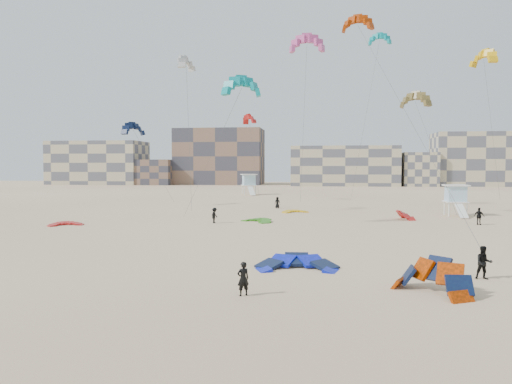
# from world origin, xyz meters

# --- Properties ---
(ground) EXTENTS (320.00, 320.00, 0.00)m
(ground) POSITION_xyz_m (0.00, 0.00, 0.00)
(ground) COLOR beige
(ground) RESTS_ON ground
(kite_ground_blue) EXTENTS (5.27, 5.52, 2.77)m
(kite_ground_blue) POSITION_xyz_m (2.13, 3.17, 0.00)
(kite_ground_blue) COLOR #161DE5
(kite_ground_blue) RESTS_ON ground
(kite_ground_orange) EXTENTS (5.70, 5.70, 4.01)m
(kite_ground_orange) POSITION_xyz_m (8.81, -1.60, 0.00)
(kite_ground_orange) COLOR #ED3D00
(kite_ground_orange) RESTS_ON ground
(kite_ground_red) EXTENTS (4.34, 4.41, 0.99)m
(kite_ground_red) POSITION_xyz_m (-22.59, 21.71, 0.00)
(kite_ground_red) COLOR red
(kite_ground_red) RESTS_ON ground
(kite_ground_green) EXTENTS (5.07, 5.10, 1.08)m
(kite_ground_green) POSITION_xyz_m (-3.45, 27.56, 0.00)
(kite_ground_green) COLOR #2C9115
(kite_ground_green) RESTS_ON ground
(kite_ground_red_far) EXTENTS (3.48, 3.33, 2.91)m
(kite_ground_red_far) POSITION_xyz_m (13.01, 32.36, 0.00)
(kite_ground_red_far) COLOR red
(kite_ground_red_far) RESTS_ON ground
(kite_ground_yellow) EXTENTS (4.37, 4.45, 0.82)m
(kite_ground_yellow) POSITION_xyz_m (-0.03, 39.00, 0.00)
(kite_ground_yellow) COLOR #FFA312
(kite_ground_yellow) RESTS_ON ground
(kitesurfer_main) EXTENTS (0.71, 0.64, 1.62)m
(kitesurfer_main) POSITION_xyz_m (-0.08, -3.23, 0.81)
(kitesurfer_main) COLOR black
(kitesurfer_main) RESTS_ON ground
(kitesurfer_b) EXTENTS (0.91, 0.73, 1.81)m
(kitesurfer_b) POSITION_xyz_m (12.26, 1.86, 0.90)
(kitesurfer_b) COLOR black
(kitesurfer_b) RESTS_ON ground
(kitesurfer_c) EXTENTS (0.84, 1.18, 1.65)m
(kitesurfer_c) POSITION_xyz_m (-7.85, 25.72, 0.83)
(kitesurfer_c) COLOR black
(kitesurfer_c) RESTS_ON ground
(kitesurfer_d) EXTENTS (1.10, 0.96, 1.79)m
(kitesurfer_d) POSITION_xyz_m (19.68, 27.83, 0.89)
(kitesurfer_d) COLOR black
(kitesurfer_d) RESTS_ON ground
(kitesurfer_e) EXTENTS (0.91, 0.71, 1.63)m
(kitesurfer_e) POSITION_xyz_m (-2.88, 45.10, 0.82)
(kitesurfer_e) COLOR black
(kitesurfer_e) RESTS_ON ground
(kite_fly_teal_a) EXTENTS (8.31, 5.10, 14.21)m
(kite_fly_teal_a) POSITION_xyz_m (-4.40, 22.87, 13.79)
(kite_fly_teal_a) COLOR #0EA6A2
(kite_fly_teal_a) RESTS_ON ground
(kite_fly_orange) EXTENTS (8.22, 25.40, 21.51)m
(kite_fly_orange) POSITION_xyz_m (7.15, 29.13, 21.27)
(kite_fly_orange) COLOR #ED3D00
(kite_fly_orange) RESTS_ON ground
(kite_fly_grey) EXTENTS (4.29, 8.54, 18.95)m
(kite_fly_grey) POSITION_xyz_m (-13.41, 34.97, 18.76)
(kite_fly_grey) COLOR silver
(kite_fly_grey) RESTS_ON ground
(kite_fly_pink) EXTENTS (4.75, 4.43, 23.50)m
(kite_fly_pink) POSITION_xyz_m (1.22, 45.20, 23.11)
(kite_fly_pink) COLOR #E052B4
(kite_fly_pink) RESTS_ON ground
(kite_fly_olive) EXTENTS (5.46, 11.05, 14.34)m
(kite_fly_olive) POSITION_xyz_m (14.61, 36.74, 13.94)
(kite_fly_olive) COLOR brown
(kite_fly_olive) RESTS_ON ground
(kite_fly_yellow) EXTENTS (7.48, 9.01, 21.29)m
(kite_fly_yellow) POSITION_xyz_m (25.25, 46.27, 20.69)
(kite_fly_yellow) COLOR #FFA312
(kite_fly_yellow) RESTS_ON ground
(kite_fly_navy) EXTENTS (9.80, 5.92, 11.88)m
(kite_fly_navy) POSITION_xyz_m (-24.53, 45.40, 11.44)
(kite_fly_navy) COLOR #0A1A37
(kite_fly_navy) RESTS_ON ground
(kite_fly_teal_b) EXTENTS (6.26, 3.92, 26.59)m
(kite_fly_teal_b) POSITION_xyz_m (12.52, 57.59, 26.45)
(kite_fly_teal_b) COLOR #0EA6A2
(kite_fly_teal_b) RESTS_ON ground
(kite_fly_red) EXTENTS (4.42, 4.41, 14.11)m
(kite_fly_red) POSITION_xyz_m (-8.89, 57.98, 13.88)
(kite_fly_red) COLOR red
(kite_fly_red) RESTS_ON ground
(lifeguard_tower_near) EXTENTS (2.77, 5.22, 3.81)m
(lifeguard_tower_near) POSITION_xyz_m (19.67, 37.14, 1.89)
(lifeguard_tower_near) COLOR white
(lifeguard_tower_near) RESTS_ON ground
(lifeguard_tower_far) EXTENTS (3.91, 6.41, 4.35)m
(lifeguard_tower_far) POSITION_xyz_m (-11.89, 77.54, 2.16)
(lifeguard_tower_far) COLOR white
(lifeguard_tower_far) RESTS_ON ground
(condo_west_a) EXTENTS (30.00, 15.00, 14.00)m
(condo_west_a) POSITION_xyz_m (-70.00, 130.00, 7.00)
(condo_west_a) COLOR tan
(condo_west_a) RESTS_ON ground
(condo_west_b) EXTENTS (28.00, 14.00, 18.00)m
(condo_west_b) POSITION_xyz_m (-30.00, 134.00, 9.00)
(condo_west_b) COLOR brown
(condo_west_b) RESTS_ON ground
(condo_mid) EXTENTS (32.00, 16.00, 12.00)m
(condo_mid) POSITION_xyz_m (10.00, 130.00, 6.00)
(condo_mid) COLOR tan
(condo_mid) RESTS_ON ground
(condo_east) EXTENTS (26.00, 14.00, 16.00)m
(condo_east) POSITION_xyz_m (50.00, 132.00, 8.00)
(condo_east) COLOR tan
(condo_east) RESTS_ON ground
(condo_fill_left) EXTENTS (12.00, 10.00, 8.00)m
(condo_fill_left) POSITION_xyz_m (-50.00, 128.00, 4.00)
(condo_fill_left) COLOR brown
(condo_fill_left) RESTS_ON ground
(condo_fill_right) EXTENTS (10.00, 10.00, 10.00)m
(condo_fill_right) POSITION_xyz_m (32.00, 128.00, 5.00)
(condo_fill_right) COLOR tan
(condo_fill_right) RESTS_ON ground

